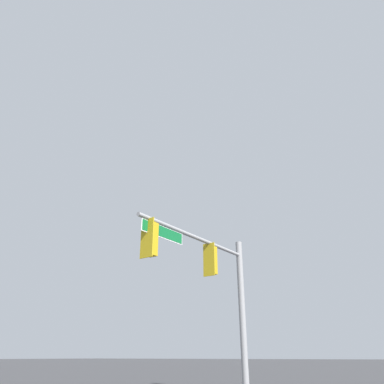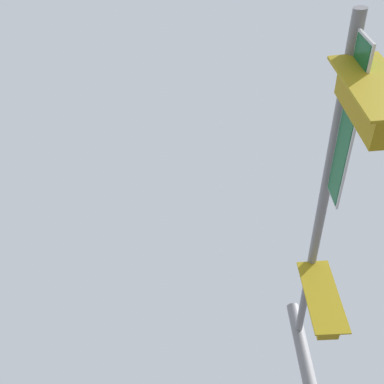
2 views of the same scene
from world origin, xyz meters
TOP-DOWN VIEW (x-y plane):
  - signal_pole_near at (-3.79, -6.76)m, footprint 6.65×1.01m

SIDE VIEW (x-z plane):
  - signal_pole_near at x=-3.79m, z-range 1.04..7.07m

